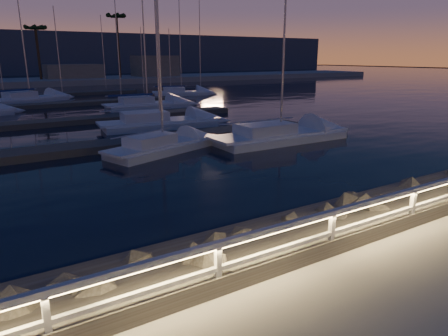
% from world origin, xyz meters
% --- Properties ---
extents(ground, '(400.00, 400.00, 0.00)m').
position_xyz_m(ground, '(0.00, 0.00, 0.00)').
color(ground, gray).
rests_on(ground, ground).
extents(harbor_water, '(400.00, 440.00, 0.60)m').
position_xyz_m(harbor_water, '(0.00, 31.22, -0.97)').
color(harbor_water, black).
rests_on(harbor_water, ground).
extents(guard_rail, '(44.11, 0.12, 1.06)m').
position_xyz_m(guard_rail, '(-0.07, -0.00, 0.77)').
color(guard_rail, silver).
rests_on(guard_rail, ground).
extents(riprap, '(38.20, 2.93, 1.31)m').
position_xyz_m(riprap, '(4.90, 1.48, -0.21)').
color(riprap, '#615B53').
rests_on(riprap, ground).
extents(floating_docks, '(22.00, 36.00, 0.40)m').
position_xyz_m(floating_docks, '(0.00, 32.50, -0.40)').
color(floating_docks, '#554E47').
rests_on(floating_docks, ground).
extents(far_shore, '(160.00, 14.00, 5.20)m').
position_xyz_m(far_shore, '(-0.12, 74.05, 0.29)').
color(far_shore, gray).
rests_on(far_shore, ground).
extents(palm_center, '(3.00, 3.00, 9.70)m').
position_xyz_m(palm_center, '(2.00, 73.00, 8.78)').
color(palm_center, '#453720').
rests_on(palm_center, ground).
extents(palm_right, '(3.00, 3.00, 12.20)m').
position_xyz_m(palm_right, '(16.00, 72.00, 11.03)').
color(palm_right, '#453720').
rests_on(palm_right, ground).
extents(sailboat_b, '(7.05, 4.10, 11.62)m').
position_xyz_m(sailboat_b, '(-0.41, 13.68, -0.20)').
color(sailboat_b, silver).
rests_on(sailboat_b, ground).
extents(sailboat_c, '(8.83, 3.52, 14.59)m').
position_xyz_m(sailboat_c, '(2.35, 20.81, -0.15)').
color(sailboat_c, silver).
rests_on(sailboat_c, ground).
extents(sailboat_d, '(9.09, 2.90, 15.25)m').
position_xyz_m(sailboat_d, '(6.65, 12.58, -0.16)').
color(sailboat_d, silver).
rests_on(sailboat_d, ground).
extents(sailboat_g, '(8.55, 2.88, 14.34)m').
position_xyz_m(sailboat_g, '(5.66, 31.80, -0.16)').
color(sailboat_g, silver).
rests_on(sailboat_g, ground).
extents(sailboat_k, '(8.87, 5.47, 14.62)m').
position_xyz_m(sailboat_k, '(-3.43, 44.04, -0.15)').
color(sailboat_k, silver).
rests_on(sailboat_k, ground).
extents(sailboat_l, '(7.83, 4.54, 12.80)m').
position_xyz_m(sailboat_l, '(14.67, 42.75, -0.21)').
color(sailboat_l, silver).
rests_on(sailboat_l, ground).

